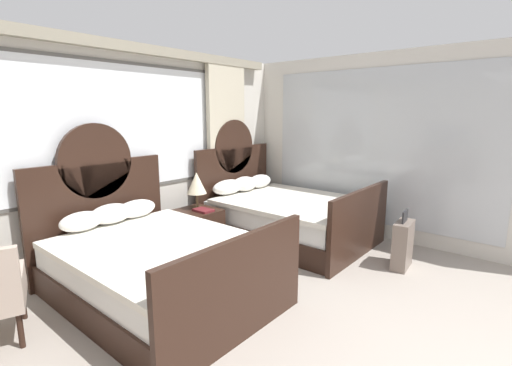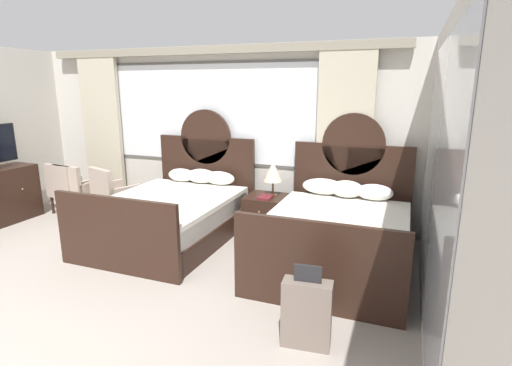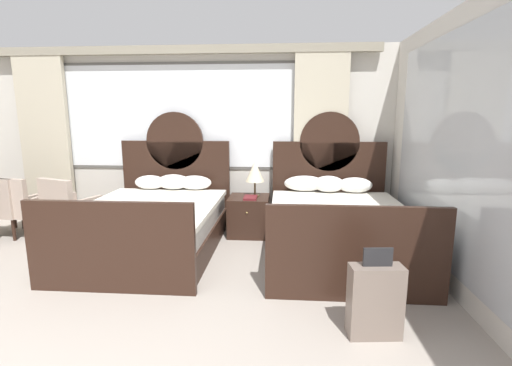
% 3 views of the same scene
% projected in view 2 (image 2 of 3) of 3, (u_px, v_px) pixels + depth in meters
% --- Properties ---
extents(wall_back_window, '(6.38, 0.22, 2.70)m').
position_uv_depth(wall_back_window, '(212.00, 129.00, 6.38)').
color(wall_back_window, beige).
rests_on(wall_back_window, ground_plane).
extents(wall_right_mirror, '(0.08, 4.84, 2.70)m').
position_uv_depth(wall_right_mirror, '(442.00, 184.00, 3.11)').
color(wall_right_mirror, beige).
rests_on(wall_right_mirror, ground_plane).
extents(bed_near_window, '(1.64, 2.26, 1.74)m').
position_uv_depth(bed_near_window, '(173.00, 213.00, 5.59)').
color(bed_near_window, black).
rests_on(bed_near_window, ground_plane).
extents(bed_near_mirror, '(1.64, 2.26, 1.74)m').
position_uv_depth(bed_near_mirror, '(337.00, 234.00, 4.80)').
color(bed_near_mirror, black).
rests_on(bed_near_mirror, ground_plane).
extents(nightstand_between_beds, '(0.57, 0.59, 0.55)m').
position_uv_depth(nightstand_between_beds, '(266.00, 214.00, 5.83)').
color(nightstand_between_beds, black).
rests_on(nightstand_between_beds, ground_plane).
extents(table_lamp_on_nightstand, '(0.27, 0.27, 0.51)m').
position_uv_depth(table_lamp_on_nightstand, '(273.00, 172.00, 5.71)').
color(table_lamp_on_nightstand, brown).
rests_on(table_lamp_on_nightstand, nightstand_between_beds).
extents(book_on_nightstand, '(0.18, 0.26, 0.03)m').
position_uv_depth(book_on_nightstand, '(266.00, 197.00, 5.65)').
color(book_on_nightstand, maroon).
rests_on(book_on_nightstand, nightstand_between_beds).
extents(armchair_by_window_left, '(0.75, 0.75, 0.85)m').
position_uv_depth(armchair_by_window_left, '(112.00, 192.00, 6.37)').
color(armchair_by_window_left, '#B29E8E').
rests_on(armchair_by_window_left, ground_plane).
extents(armchair_by_window_centre, '(0.63, 0.63, 0.85)m').
position_uv_depth(armchair_by_window_centre, '(76.00, 188.00, 6.61)').
color(armchair_by_window_centre, '#B29E8E').
rests_on(armchair_by_window_centre, ground_plane).
extents(armchair_by_window_right, '(0.66, 0.66, 0.85)m').
position_uv_depth(armchair_by_window_right, '(69.00, 187.00, 6.67)').
color(armchair_by_window_right, '#B29E8E').
rests_on(armchair_by_window_right, ground_plane).
extents(suitcase_on_floor, '(0.42, 0.21, 0.72)m').
position_uv_depth(suitcase_on_floor, '(307.00, 313.00, 3.26)').
color(suitcase_on_floor, '#75665B').
rests_on(suitcase_on_floor, ground_plane).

